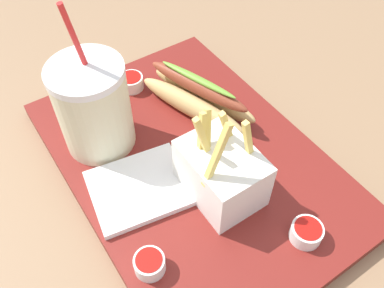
{
  "coord_description": "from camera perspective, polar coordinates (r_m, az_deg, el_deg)",
  "views": [
    {
      "loc": [
        -0.29,
        0.2,
        0.47
      ],
      "look_at": [
        0.0,
        0.0,
        0.05
      ],
      "focal_mm": 38.36,
      "sensor_mm": 36.0,
      "label": 1
    }
  ],
  "objects": [
    {
      "name": "ground_plane",
      "position": [
        0.6,
        -0.0,
        -3.67
      ],
      "size": [
        2.4,
        2.4,
        0.02
      ],
      "primitive_type": "cube",
      "color": "#8C6B4C"
    },
    {
      "name": "food_tray",
      "position": [
        0.58,
        -0.0,
        -2.52
      ],
      "size": [
        0.47,
        0.32,
        0.02
      ],
      "primitive_type": "cube",
      "color": "maroon",
      "rests_on": "ground_plane"
    },
    {
      "name": "soda_cup",
      "position": [
        0.56,
        -13.53,
        5.01
      ],
      "size": [
        0.1,
        0.1,
        0.22
      ],
      "color": "beige",
      "rests_on": "food_tray"
    },
    {
      "name": "fries_basket",
      "position": [
        0.51,
        4.15,
        -3.92
      ],
      "size": [
        0.11,
        0.08,
        0.15
      ],
      "color": "white",
      "rests_on": "food_tray"
    },
    {
      "name": "hot_dog_1",
      "position": [
        0.62,
        0.76,
        6.59
      ],
      "size": [
        0.2,
        0.12,
        0.06
      ],
      "color": "tan",
      "rests_on": "food_tray"
    },
    {
      "name": "ketchup_cup_1",
      "position": [
        0.67,
        -8.49,
        8.56
      ],
      "size": [
        0.04,
        0.04,
        0.02
      ],
      "color": "white",
      "rests_on": "food_tray"
    },
    {
      "name": "ketchup_cup_2",
      "position": [
        0.48,
        -5.93,
        -16.2
      ],
      "size": [
        0.04,
        0.04,
        0.02
      ],
      "color": "white",
      "rests_on": "food_tray"
    },
    {
      "name": "ketchup_cup_3",
      "position": [
        0.52,
        15.63,
        -11.7
      ],
      "size": [
        0.04,
        0.04,
        0.02
      ],
      "color": "white",
      "rests_on": "food_tray"
    },
    {
      "name": "napkin_stack",
      "position": [
        0.54,
        -7.25,
        -6.04
      ],
      "size": [
        0.12,
        0.14,
        0.01
      ],
      "primitive_type": "cube",
      "rotation": [
        0.0,
        0.0,
        -0.17
      ],
      "color": "white",
      "rests_on": "food_tray"
    }
  ]
}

